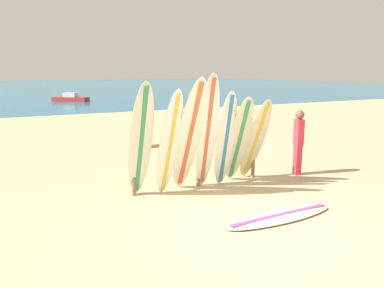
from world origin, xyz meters
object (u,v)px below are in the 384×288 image
at_px(surfboard_leaning_center_left, 189,136).
at_px(surfboard_rack, 198,153).
at_px(surfboard_leaning_far_left, 141,141).
at_px(surfboard_lying_on_sand, 280,216).
at_px(surfboard_leaning_center, 207,132).
at_px(surfboard_leaning_far_right, 255,140).
at_px(surfboard_leaning_right, 239,140).
at_px(surfboard_leaning_left, 170,144).
at_px(small_boat_offshore, 71,98).
at_px(surfboard_leaning_center_right, 226,139).
at_px(beachgoer_standing, 298,140).

bearing_deg(surfboard_leaning_center_left, surfboard_rack, 45.12).
bearing_deg(surfboard_leaning_far_left, surfboard_lying_on_sand, -48.06).
bearing_deg(surfboard_leaning_center, surfboard_leaning_far_right, 2.39).
xyz_separation_m(surfboard_leaning_far_left, surfboard_leaning_right, (2.29, -0.01, -0.18)).
bearing_deg(surfboard_leaning_center_left, surfboard_leaning_left, -179.15).
relative_size(surfboard_leaning_far_left, surfboard_leaning_center_left, 0.97).
bearing_deg(small_boat_offshore, surfboard_leaning_center, -92.26).
distance_m(surfboard_leaning_left, surfboard_lying_on_sand, 2.53).
distance_m(surfboard_leaning_center_left, surfboard_leaning_center_right, 0.94).
height_order(surfboard_lying_on_sand, small_boat_offshore, small_boat_offshore).
bearing_deg(beachgoer_standing, surfboard_leaning_left, -177.53).
relative_size(surfboard_leaning_center_right, surfboard_leaning_right, 1.06).
distance_m(surfboard_rack, surfboard_leaning_far_left, 1.50).
relative_size(surfboard_leaning_right, surfboard_lying_on_sand, 0.90).
bearing_deg(surfboard_leaning_far_left, surfboard_rack, 10.97).
bearing_deg(surfboard_rack, surfboard_leaning_center_left, -134.88).
xyz_separation_m(surfboard_rack, surfboard_leaning_left, (-0.86, -0.43, 0.36)).
xyz_separation_m(surfboard_rack, surfboard_leaning_right, (0.88, -0.29, 0.26)).
bearing_deg(beachgoer_standing, surfboard_leaning_center, -178.90).
distance_m(surfboard_leaning_far_right, small_boat_offshore, 25.51).
relative_size(surfboard_leaning_center, surfboard_leaning_right, 1.24).
xyz_separation_m(surfboard_leaning_center, small_boat_offshore, (1.01, 25.55, -1.01)).
relative_size(surfboard_leaning_far_left, surfboard_leaning_center, 0.95).
relative_size(surfboard_leaning_far_left, small_boat_offshore, 0.82).
bearing_deg(surfboard_leaning_left, surfboard_leaning_center_right, 3.96).
distance_m(surfboard_rack, surfboard_leaning_center_left, 0.76).
bearing_deg(surfboard_leaning_center, surfboard_leaning_left, -173.67).
xyz_separation_m(surfboard_leaning_center, surfboard_lying_on_sand, (0.38, -1.99, -1.23)).
bearing_deg(surfboard_leaning_center_right, surfboard_leaning_right, 7.34).
bearing_deg(small_boat_offshore, surfboard_lying_on_sand, -91.30).
bearing_deg(surfboard_lying_on_sand, surfboard_leaning_left, 124.37).
bearing_deg(small_boat_offshore, surfboard_rack, -92.40).
xyz_separation_m(surfboard_leaning_far_right, beachgoer_standing, (1.30, -0.00, -0.10)).
bearing_deg(surfboard_leaning_far_right, beachgoer_standing, -0.19).
distance_m(surfboard_leaning_center, small_boat_offshore, 25.59).
bearing_deg(surfboard_leaning_right, small_boat_offshore, 89.60).
bearing_deg(surfboard_lying_on_sand, surfboard_leaning_center_left, 114.15).
height_order(surfboard_leaning_center, surfboard_leaning_right, surfboard_leaning_center).
bearing_deg(surfboard_leaning_right, surfboard_leaning_center_right, -172.66).
bearing_deg(surfboard_leaning_center, small_boat_offshore, 87.74).
xyz_separation_m(surfboard_leaning_center_right, beachgoer_standing, (2.13, 0.06, -0.19)).
distance_m(surfboard_leaning_center_right, beachgoer_standing, 2.14).
bearing_deg(surfboard_leaning_center_left, surfboard_leaning_right, 5.99).
bearing_deg(surfboard_leaning_center_right, surfboard_lying_on_sand, -92.07).
bearing_deg(surfboard_leaning_right, surfboard_rack, 161.85).
relative_size(surfboard_leaning_center_left, surfboard_leaning_right, 1.21).
relative_size(surfboard_lying_on_sand, small_boat_offshore, 0.78).
bearing_deg(surfboard_leaning_left, beachgoer_standing, 2.47).
bearing_deg(surfboard_leaning_center_left, surfboard_lying_on_sand, -65.85).
xyz_separation_m(surfboard_rack, surfboard_lying_on_sand, (0.43, -2.32, -0.72)).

